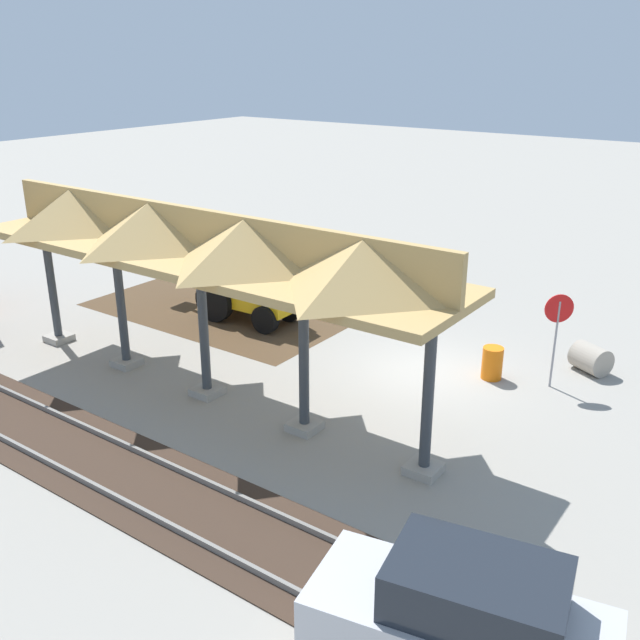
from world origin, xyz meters
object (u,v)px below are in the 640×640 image
backhoe (247,283)px  traffic_barrel (492,363)px  distant_parked_car (462,622)px  stop_sign (558,321)px  concrete_pipe (591,358)px

backhoe → traffic_barrel: backhoe is taller
distant_parked_car → stop_sign: bearing=-78.1°
distant_parked_car → traffic_barrel: distant_parked_car is taller
stop_sign → backhoe: backhoe is taller
stop_sign → traffic_barrel: 2.09m
stop_sign → traffic_barrel: size_ratio=2.87×
stop_sign → traffic_barrel: (1.47, 0.43, -1.42)m
backhoe → distant_parked_car: 15.15m
distant_parked_car → traffic_barrel: (3.60, -9.65, -0.53)m
stop_sign → traffic_barrel: stop_sign is taller
stop_sign → backhoe: 9.94m
backhoe → distant_parked_car: size_ratio=1.20×
traffic_barrel → backhoe: bearing=2.8°
distant_parked_car → traffic_barrel: 10.31m
concrete_pipe → stop_sign: bearing=70.1°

